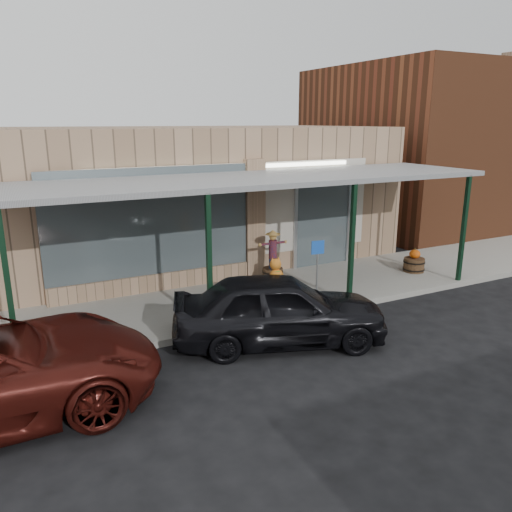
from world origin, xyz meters
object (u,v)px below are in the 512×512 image
barrel_scarecrow (273,264)px  barrel_pumpkin (414,263)px  handicap_sign (317,263)px  parked_sedan (279,309)px

barrel_scarecrow → barrel_pumpkin: bearing=-0.7°
handicap_sign → barrel_scarecrow: bearing=101.8°
barrel_pumpkin → parked_sedan: bearing=-159.2°
barrel_scarecrow → parked_sedan: 3.59m
barrel_scarecrow → handicap_sign: size_ratio=0.93×
barrel_scarecrow → barrel_pumpkin: 4.24m
handicap_sign → parked_sedan: size_ratio=0.34×
barrel_scarecrow → parked_sedan: size_ratio=0.31×
barrel_scarecrow → barrel_pumpkin: (4.11, -1.04, -0.24)m
barrel_scarecrow → parked_sedan: bearing=-102.9°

